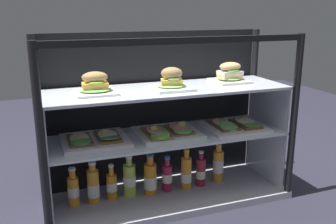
# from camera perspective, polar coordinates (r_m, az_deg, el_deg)

# --- Properties ---
(ground_plane) EXTENTS (6.00, 6.00, 0.02)m
(ground_plane) POSITION_cam_1_polar(r_m,az_deg,el_deg) (2.27, 0.00, -13.32)
(ground_plane) COLOR #272634
(ground_plane) RESTS_ON ground
(case_base_deck) EXTENTS (1.38, 0.46, 0.04)m
(case_base_deck) POSITION_cam_1_polar(r_m,az_deg,el_deg) (2.25, 0.00, -12.61)
(case_base_deck) COLOR #B9B9C3
(case_base_deck) RESTS_ON ground
(case_frame) EXTENTS (1.38, 0.46, 0.95)m
(case_frame) POSITION_cam_1_polar(r_m,az_deg,el_deg) (2.17, -1.04, 0.57)
(case_frame) COLOR black
(case_frame) RESTS_ON ground
(riser_lower_tier) EXTENTS (1.30, 0.39, 0.34)m
(riser_lower_tier) POSITION_cam_1_polar(r_m,az_deg,el_deg) (2.17, 0.00, -8.09)
(riser_lower_tier) COLOR silver
(riser_lower_tier) RESTS_ON case_base_deck
(shelf_lower_glass) EXTENTS (1.32, 0.41, 0.01)m
(shelf_lower_glass) POSITION_cam_1_polar(r_m,az_deg,el_deg) (2.10, 0.00, -3.62)
(shelf_lower_glass) COLOR silver
(shelf_lower_glass) RESTS_ON riser_lower_tier
(riser_upper_tier) EXTENTS (1.30, 0.39, 0.25)m
(riser_upper_tier) POSITION_cam_1_polar(r_m,az_deg,el_deg) (2.06, 0.00, -0.17)
(riser_upper_tier) COLOR silver
(riser_upper_tier) RESTS_ON shelf_lower_glass
(shelf_upper_glass) EXTENTS (1.32, 0.41, 0.01)m
(shelf_upper_glass) POSITION_cam_1_polar(r_m,az_deg,el_deg) (2.03, 0.00, 3.39)
(shelf_upper_glass) COLOR silver
(shelf_upper_glass) RESTS_ON riser_upper_tier
(plated_roll_sandwich_near_left_corner) EXTENTS (0.21, 0.21, 0.11)m
(plated_roll_sandwich_near_left_corner) POSITION_cam_1_polar(r_m,az_deg,el_deg) (1.93, -10.93, 3.91)
(plated_roll_sandwich_near_left_corner) COLOR white
(plated_roll_sandwich_near_left_corner) RESTS_ON shelf_upper_glass
(plated_roll_sandwich_right_of_center) EXTENTS (0.21, 0.21, 0.12)m
(plated_roll_sandwich_right_of_center) POSITION_cam_1_polar(r_m,az_deg,el_deg) (2.00, 0.56, 4.57)
(plated_roll_sandwich_right_of_center) COLOR white
(plated_roll_sandwich_right_of_center) RESTS_ON shelf_upper_glass
(plated_roll_sandwich_far_left) EXTENTS (0.20, 0.20, 0.12)m
(plated_roll_sandwich_far_left) POSITION_cam_1_polar(r_m,az_deg,el_deg) (2.23, 9.33, 5.62)
(plated_roll_sandwich_far_left) COLOR white
(plated_roll_sandwich_far_left) RESTS_ON shelf_upper_glass
(open_sandwich_tray_far_left) EXTENTS (0.34, 0.31, 0.06)m
(open_sandwich_tray_far_left) POSITION_cam_1_polar(r_m,az_deg,el_deg) (2.01, -10.98, -4.05)
(open_sandwich_tray_far_left) COLOR white
(open_sandwich_tray_far_left) RESTS_ON shelf_lower_glass
(open_sandwich_tray_center) EXTENTS (0.34, 0.31, 0.06)m
(open_sandwich_tray_center) POSITION_cam_1_polar(r_m,az_deg,el_deg) (2.09, -0.06, -3.00)
(open_sandwich_tray_center) COLOR white
(open_sandwich_tray_center) RESTS_ON shelf_lower_glass
(open_sandwich_tray_mid_left) EXTENTS (0.34, 0.31, 0.06)m
(open_sandwich_tray_mid_left) POSITION_cam_1_polar(r_m,az_deg,el_deg) (2.24, 10.06, -1.99)
(open_sandwich_tray_mid_left) COLOR white
(open_sandwich_tray_mid_left) RESTS_ON shelf_lower_glass
(juice_bottle_back_right) EXTENTS (0.06, 0.06, 0.22)m
(juice_bottle_back_right) POSITION_cam_1_polar(r_m,az_deg,el_deg) (2.13, -14.08, -11.38)
(juice_bottle_back_right) COLOR orange
(juice_bottle_back_right) RESTS_ON case_base_deck
(juice_bottle_front_fourth) EXTENTS (0.07, 0.07, 0.24)m
(juice_bottle_front_fourth) POSITION_cam_1_polar(r_m,az_deg,el_deg) (2.14, -11.20, -10.92)
(juice_bottle_front_fourth) COLOR orange
(juice_bottle_front_fourth) RESTS_ON case_base_deck
(juice_bottle_front_left_end) EXTENTS (0.06, 0.06, 0.21)m
(juice_bottle_front_left_end) POSITION_cam_1_polar(r_m,az_deg,el_deg) (2.17, -8.48, -10.92)
(juice_bottle_front_left_end) COLOR orange
(juice_bottle_front_left_end) RESTS_ON case_base_deck
(juice_bottle_front_middle) EXTENTS (0.07, 0.07, 0.24)m
(juice_bottle_front_middle) POSITION_cam_1_polar(r_m,az_deg,el_deg) (2.19, -5.83, -10.05)
(juice_bottle_front_middle) COLOR #B6D248
(juice_bottle_front_middle) RESTS_ON case_base_deck
(juice_bottle_back_center) EXTENTS (0.07, 0.07, 0.24)m
(juice_bottle_back_center) POSITION_cam_1_polar(r_m,az_deg,el_deg) (2.20, -2.67, -10.04)
(juice_bottle_back_center) COLOR orange
(juice_bottle_back_center) RESTS_ON case_base_deck
(juice_bottle_back_left) EXTENTS (0.06, 0.06, 0.21)m
(juice_bottle_back_left) POSITION_cam_1_polar(r_m,az_deg,el_deg) (2.24, -0.13, -9.76)
(juice_bottle_back_left) COLOR #9E1C42
(juice_bottle_back_left) RESTS_ON case_base_deck
(juice_bottle_tucked_behind) EXTENTS (0.06, 0.06, 0.24)m
(juice_bottle_tucked_behind) POSITION_cam_1_polar(r_m,az_deg,el_deg) (2.26, 2.77, -9.20)
(juice_bottle_tucked_behind) COLOR orange
(juice_bottle_tucked_behind) RESTS_ON case_base_deck
(juice_bottle_near_post) EXTENTS (0.06, 0.06, 0.22)m
(juice_bottle_near_post) POSITION_cam_1_polar(r_m,az_deg,el_deg) (2.31, 4.96, -8.95)
(juice_bottle_near_post) COLOR maroon
(juice_bottle_near_post) RESTS_ON case_base_deck
(juice_bottle_front_right_end) EXTENTS (0.07, 0.07, 0.26)m
(juice_bottle_front_right_end) POSITION_cam_1_polar(r_m,az_deg,el_deg) (2.37, 7.58, -7.91)
(juice_bottle_front_right_end) COLOR orange
(juice_bottle_front_right_end) RESTS_ON case_base_deck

